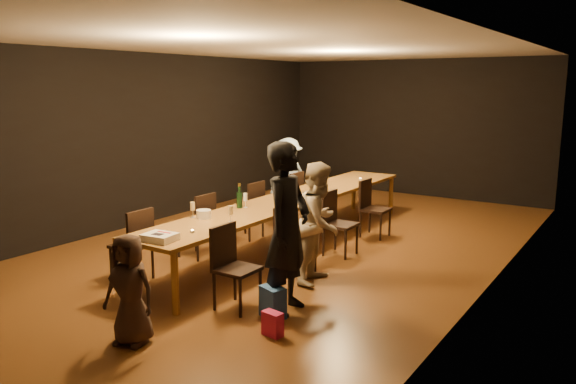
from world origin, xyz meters
The scene contains 30 objects.
ground centered at (0.00, 0.00, 0.00)m, with size 10.00×10.00×0.00m, color #472711.
room_shell centered at (0.00, 0.00, 2.08)m, with size 6.04×10.04×3.02m.
table centered at (0.00, 0.00, 0.70)m, with size 0.90×6.00×0.75m.
chair_right_0 centered at (0.85, -2.40, 0.47)m, with size 0.42×0.42×0.93m, color black, non-canonical shape.
chair_right_1 centered at (0.85, -1.20, 0.47)m, with size 0.42×0.42×0.93m, color black, non-canonical shape.
chair_right_2 centered at (0.85, 0.00, 0.47)m, with size 0.42×0.42×0.93m, color black, non-canonical shape.
chair_right_3 centered at (0.85, 1.20, 0.47)m, with size 0.42×0.42×0.93m, color black, non-canonical shape.
chair_left_0 centered at (-0.85, -2.40, 0.47)m, with size 0.42×0.42×0.93m, color black, non-canonical shape.
chair_left_1 centered at (-0.85, -1.20, 0.47)m, with size 0.42×0.42×0.93m, color black, non-canonical shape.
chair_left_2 centered at (-0.85, 0.00, 0.47)m, with size 0.42×0.42×0.93m, color black, non-canonical shape.
chair_left_3 centered at (-0.85, 1.20, 0.47)m, with size 0.42×0.42×0.93m, color black, non-canonical shape.
woman_birthday centered at (1.33, -2.13, 0.93)m, with size 0.68×0.45×1.86m, color black.
woman_tan centered at (1.15, -1.13, 0.76)m, with size 0.74×0.57×1.52m, color #C0AE90.
man_blue centered at (-1.15, 1.65, 0.74)m, with size 0.95×0.55×1.48m, color #94B8E5.
child centered at (0.53, -3.62, 0.54)m, with size 0.53×0.34×1.08m, color #392820.
gift_bag_red centered at (1.57, -2.76, 0.12)m, with size 0.21×0.11×0.25m, color #D62061.
gift_bag_blue centered at (1.31, -2.39, 0.17)m, with size 0.27×0.18×0.34m, color #295AB4.
birthday_cake centered at (0.08, -2.79, 0.79)m, with size 0.37×0.31×0.08m.
plate_stack centered at (-0.23, -1.72, 0.80)m, with size 0.19×0.19×0.11m, color white.
champagne_bottle centered at (-0.23, -0.98, 0.92)m, with size 0.08×0.08×0.35m, color black, non-canonical shape.
ice_bucket centered at (0.07, 0.71, 0.85)m, with size 0.18×0.18×0.20m, color #B0AFB4.
wineglass_0 centered at (-0.37, -1.77, 0.85)m, with size 0.06×0.06×0.21m, color beige, non-canonical shape.
wineglass_1 centered at (0.19, -1.68, 0.85)m, with size 0.06×0.06×0.21m, color beige, non-canonical shape.
wineglass_2 centered at (-0.17, -0.92, 0.85)m, with size 0.06×0.06×0.21m, color silver, non-canonical shape.
wineglass_3 centered at (0.30, -0.61, 0.85)m, with size 0.06×0.06×0.21m, color beige, non-canonical shape.
wineglass_4 centered at (-0.19, 0.30, 0.85)m, with size 0.06×0.06×0.21m, color silver, non-canonical shape.
wineglass_5 centered at (0.16, 0.69, 0.85)m, with size 0.06×0.06×0.21m, color silver, non-canonical shape.
tealight_near centered at (0.15, -2.34, 0.77)m, with size 0.05×0.05×0.03m, color #B2B7B2.
tealight_mid centered at (0.15, 0.05, 0.77)m, with size 0.05×0.05×0.03m, color #B2B7B2.
tealight_far centered at (0.15, 2.06, 0.77)m, with size 0.05×0.05×0.03m, color #B2B7B2.
Camera 1 is at (4.54, -7.00, 2.44)m, focal length 35.00 mm.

